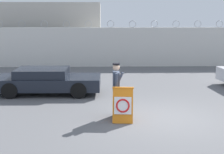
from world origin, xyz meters
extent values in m
plane|color=#5B5B5E|center=(0.00, 0.00, 0.00)|extent=(90.00, 90.00, 0.00)
cube|color=silver|center=(0.00, 11.15, 1.32)|extent=(36.00, 0.30, 2.63)
torus|color=gray|center=(-7.33, 11.15, 2.85)|extent=(0.47, 0.03, 0.47)
torus|color=gray|center=(-5.87, 11.15, 2.85)|extent=(0.47, 0.03, 0.47)
torus|color=gray|center=(-4.40, 11.15, 2.85)|extent=(0.47, 0.03, 0.47)
torus|color=gray|center=(-2.93, 11.15, 2.85)|extent=(0.47, 0.03, 0.47)
torus|color=gray|center=(-1.47, 11.15, 2.85)|extent=(0.47, 0.03, 0.47)
torus|color=gray|center=(0.00, 11.15, 2.85)|extent=(0.47, 0.03, 0.47)
torus|color=gray|center=(1.47, 11.15, 2.85)|extent=(0.47, 0.03, 0.47)
torus|color=gray|center=(2.93, 11.15, 2.85)|extent=(0.47, 0.03, 0.47)
torus|color=gray|center=(4.40, 11.15, 2.85)|extent=(0.47, 0.03, 0.47)
torus|color=gray|center=(5.87, 11.15, 2.85)|extent=(0.47, 0.03, 0.47)
cube|color=#B2ADA3|center=(-6.33, 15.78, 2.17)|extent=(8.33, 6.18, 4.34)
cube|color=orange|center=(-1.38, -0.36, 0.53)|extent=(0.67, 0.41, 1.07)
cube|color=orange|center=(-1.35, -0.05, 0.53)|extent=(0.67, 0.41, 1.07)
cube|color=orange|center=(-1.37, -0.20, 1.08)|extent=(0.69, 0.12, 0.05)
cube|color=white|center=(-1.38, -0.40, 0.55)|extent=(0.56, 0.22, 0.53)
torus|color=red|center=(-1.38, -0.41, 0.55)|extent=(0.45, 0.22, 0.44)
cylinder|color=black|center=(-1.57, 0.17, 0.43)|extent=(0.15, 0.15, 0.86)
cylinder|color=black|center=(-1.57, 0.35, 0.43)|extent=(0.15, 0.15, 0.86)
cube|color=#384256|center=(-1.57, 0.26, 1.19)|extent=(0.22, 0.45, 0.66)
sphere|color=#DBB293|center=(-1.57, 0.26, 1.68)|extent=(0.23, 0.23, 0.23)
cylinder|color=#384256|center=(-1.57, -0.02, 1.20)|extent=(0.09, 0.09, 0.63)
cylinder|color=#384256|center=(-1.46, 0.53, 1.18)|extent=(0.35, 0.09, 0.61)
cylinder|color=black|center=(-1.57, 0.26, 1.79)|extent=(0.24, 0.24, 0.05)
cylinder|color=black|center=(-2.98, 4.37, 0.33)|extent=(0.67, 0.21, 0.66)
cylinder|color=black|center=(-3.01, 2.65, 0.33)|extent=(0.67, 0.21, 0.66)
cylinder|color=black|center=(-5.81, 4.42, 0.33)|extent=(0.67, 0.21, 0.66)
cylinder|color=black|center=(-5.84, 2.69, 0.33)|extent=(0.67, 0.21, 0.66)
cube|color=black|center=(-4.41, 3.53, 0.49)|extent=(4.59, 1.91, 0.53)
cube|color=black|center=(-4.64, 3.54, 0.94)|extent=(2.22, 1.69, 0.36)
camera|label=1|loc=(-2.02, -9.88, 3.30)|focal=50.00mm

